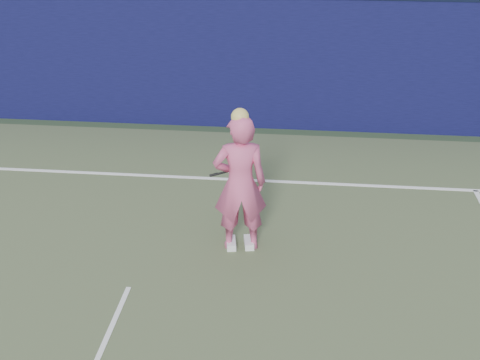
# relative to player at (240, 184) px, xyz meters

# --- Properties ---
(ground) EXTENTS (80.00, 80.00, 0.00)m
(ground) POSITION_rel_player_xyz_m (-1.25, -2.05, -0.95)
(ground) COLOR #273D25
(ground) RESTS_ON ground
(backstop_wall) EXTENTS (24.00, 0.40, 2.50)m
(backstop_wall) POSITION_rel_player_xyz_m (-1.25, 4.45, 0.30)
(backstop_wall) COLOR black
(backstop_wall) RESTS_ON ground
(player) EXTENTS (0.75, 0.56, 1.97)m
(player) POSITION_rel_player_xyz_m (0.00, 0.00, 0.00)
(player) COLOR #D75382
(player) RESTS_ON ground
(racket) EXTENTS (0.57, 0.14, 0.30)m
(racket) POSITION_rel_player_xyz_m (-0.08, 0.41, -0.01)
(racket) COLOR black
(racket) RESTS_ON ground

